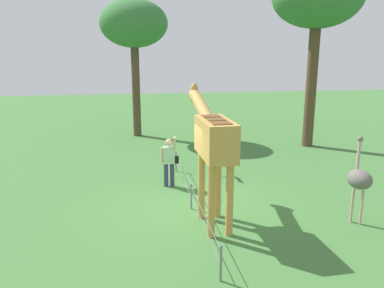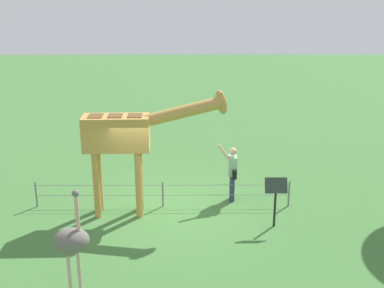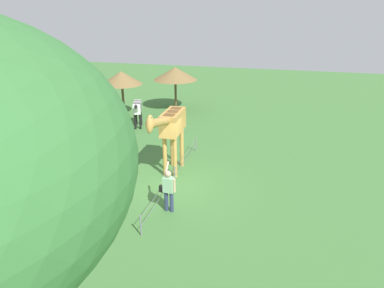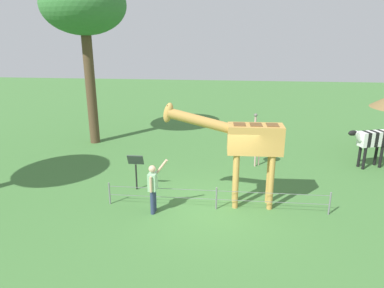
{
  "view_description": "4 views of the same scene",
  "coord_description": "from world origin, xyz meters",
  "px_view_note": "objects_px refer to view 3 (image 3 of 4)",
  "views": [
    {
      "loc": [
        -9.88,
        1.7,
        4.31
      ],
      "look_at": [
        0.57,
        -0.01,
        1.73
      ],
      "focal_mm": 36.03,
      "sensor_mm": 36.0,
      "label": 1
    },
    {
      "loc": [
        0.72,
        -12.46,
        5.98
      ],
      "look_at": [
        0.81,
        0.13,
        1.82
      ],
      "focal_mm": 46.3,
      "sensor_mm": 36.0,
      "label": 2
    },
    {
      "loc": [
        11.39,
        3.87,
        6.63
      ],
      "look_at": [
        -0.04,
        0.83,
        1.82
      ],
      "focal_mm": 30.84,
      "sensor_mm": 36.0,
      "label": 3
    },
    {
      "loc": [
        -0.26,
        10.4,
        5.52
      ],
      "look_at": [
        0.71,
        0.84,
        2.41
      ],
      "focal_mm": 33.38,
      "sensor_mm": 36.0,
      "label": 4
    }
  ],
  "objects_px": {
    "giraffe": "(171,127)",
    "shade_hut_near": "(175,74)",
    "zebra": "(137,109)",
    "info_sign": "(113,195)",
    "visitor": "(168,188)",
    "shade_hut_far": "(121,78)",
    "ostrich": "(103,135)"
  },
  "relations": [
    {
      "from": "visitor",
      "to": "ostrich",
      "type": "distance_m",
      "value": 5.64
    },
    {
      "from": "shade_hut_far",
      "to": "visitor",
      "type": "bearing_deg",
      "value": 33.22
    },
    {
      "from": "giraffe",
      "to": "shade_hut_far",
      "type": "relative_size",
      "value": 1.25
    },
    {
      "from": "shade_hut_far",
      "to": "giraffe",
      "type": "bearing_deg",
      "value": 38.62
    },
    {
      "from": "shade_hut_near",
      "to": "shade_hut_far",
      "type": "relative_size",
      "value": 1.01
    },
    {
      "from": "visitor",
      "to": "ostrich",
      "type": "xyz_separation_m",
      "value": [
        -3.51,
        -4.41,
        0.27
      ]
    },
    {
      "from": "ostrich",
      "to": "info_sign",
      "type": "bearing_deg",
      "value": 32.2
    },
    {
      "from": "zebra",
      "to": "info_sign",
      "type": "bearing_deg",
      "value": 18.81
    },
    {
      "from": "shade_hut_far",
      "to": "ostrich",
      "type": "bearing_deg",
      "value": 17.96
    },
    {
      "from": "info_sign",
      "to": "shade_hut_far",
      "type": "bearing_deg",
      "value": -155.78
    },
    {
      "from": "shade_hut_far",
      "to": "info_sign",
      "type": "relative_size",
      "value": 2.29
    },
    {
      "from": "visitor",
      "to": "ostrich",
      "type": "height_order",
      "value": "ostrich"
    },
    {
      "from": "giraffe",
      "to": "visitor",
      "type": "relative_size",
      "value": 2.16
    },
    {
      "from": "giraffe",
      "to": "zebra",
      "type": "distance_m",
      "value": 6.66
    },
    {
      "from": "info_sign",
      "to": "visitor",
      "type": "bearing_deg",
      "value": 120.86
    },
    {
      "from": "zebra",
      "to": "info_sign",
      "type": "distance_m",
      "value": 9.57
    },
    {
      "from": "zebra",
      "to": "info_sign",
      "type": "xyz_separation_m",
      "value": [
        9.06,
        3.08,
        -0.21
      ]
    },
    {
      "from": "visitor",
      "to": "shade_hut_near",
      "type": "relative_size",
      "value": 0.58
    },
    {
      "from": "giraffe",
      "to": "visitor",
      "type": "xyz_separation_m",
      "value": [
        2.78,
        0.8,
        -1.26
      ]
    },
    {
      "from": "zebra",
      "to": "ostrich",
      "type": "distance_m",
      "value": 4.6
    },
    {
      "from": "shade_hut_near",
      "to": "giraffe",
      "type": "bearing_deg",
      "value": 16.5
    },
    {
      "from": "giraffe",
      "to": "zebra",
      "type": "height_order",
      "value": "giraffe"
    },
    {
      "from": "ostrich",
      "to": "info_sign",
      "type": "height_order",
      "value": "ostrich"
    },
    {
      "from": "visitor",
      "to": "ostrich",
      "type": "bearing_deg",
      "value": -128.5
    },
    {
      "from": "ostrich",
      "to": "shade_hut_near",
      "type": "height_order",
      "value": "shade_hut_near"
    },
    {
      "from": "shade_hut_near",
      "to": "shade_hut_far",
      "type": "height_order",
      "value": "shade_hut_far"
    },
    {
      "from": "visitor",
      "to": "info_sign",
      "type": "xyz_separation_m",
      "value": [
        0.95,
        -1.6,
        0.05
      ]
    },
    {
      "from": "visitor",
      "to": "shade_hut_far",
      "type": "height_order",
      "value": "shade_hut_far"
    },
    {
      "from": "visitor",
      "to": "zebra",
      "type": "relative_size",
      "value": 0.97
    },
    {
      "from": "visitor",
      "to": "info_sign",
      "type": "bearing_deg",
      "value": -59.14
    },
    {
      "from": "giraffe",
      "to": "shade_hut_near",
      "type": "xyz_separation_m",
      "value": [
        -9.65,
        -2.86,
        0.39
      ]
    },
    {
      "from": "shade_hut_near",
      "to": "info_sign",
      "type": "relative_size",
      "value": 2.3
    }
  ]
}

